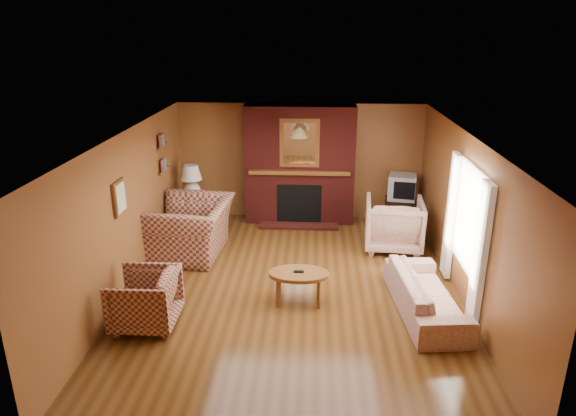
# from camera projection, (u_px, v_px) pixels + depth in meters

# --- Properties ---
(floor) EXTENTS (6.50, 6.50, 0.00)m
(floor) POSITION_uv_depth(u_px,v_px,m) (293.00, 289.00, 7.96)
(floor) COLOR #4B2A10
(floor) RESTS_ON ground
(ceiling) EXTENTS (6.50, 6.50, 0.00)m
(ceiling) POSITION_uv_depth(u_px,v_px,m) (294.00, 136.00, 7.16)
(ceiling) COLOR white
(ceiling) RESTS_ON wall_back
(wall_back) EXTENTS (6.50, 0.00, 6.50)m
(wall_back) POSITION_uv_depth(u_px,v_px,m) (300.00, 162.00, 10.62)
(wall_back) COLOR brown
(wall_back) RESTS_ON floor
(wall_front) EXTENTS (6.50, 0.00, 6.50)m
(wall_front) POSITION_uv_depth(u_px,v_px,m) (278.00, 346.00, 4.50)
(wall_front) COLOR brown
(wall_front) RESTS_ON floor
(wall_left) EXTENTS (0.00, 6.50, 6.50)m
(wall_left) POSITION_uv_depth(u_px,v_px,m) (127.00, 213.00, 7.68)
(wall_left) COLOR brown
(wall_left) RESTS_ON floor
(wall_right) EXTENTS (0.00, 6.50, 6.50)m
(wall_right) POSITION_uv_depth(u_px,v_px,m) (466.00, 220.00, 7.44)
(wall_right) COLOR brown
(wall_right) RESTS_ON floor
(fireplace) EXTENTS (2.20, 0.82, 2.40)m
(fireplace) POSITION_uv_depth(u_px,v_px,m) (300.00, 166.00, 10.37)
(fireplace) COLOR #551512
(fireplace) RESTS_ON floor
(window_right) EXTENTS (0.10, 1.85, 2.00)m
(window_right) POSITION_uv_depth(u_px,v_px,m) (465.00, 229.00, 7.27)
(window_right) COLOR beige
(window_right) RESTS_ON wall_right
(bookshelf) EXTENTS (0.09, 0.55, 0.71)m
(bookshelf) POSITION_uv_depth(u_px,v_px,m) (164.00, 154.00, 9.31)
(bookshelf) COLOR brown
(bookshelf) RESTS_ON wall_left
(botanical_print) EXTENTS (0.05, 0.40, 0.50)m
(botanical_print) POSITION_uv_depth(u_px,v_px,m) (119.00, 198.00, 7.28)
(botanical_print) COLOR brown
(botanical_print) RESTS_ON wall_left
(pendant_light) EXTENTS (0.36, 0.36, 0.48)m
(pendant_light) POSITION_uv_depth(u_px,v_px,m) (299.00, 132.00, 9.45)
(pendant_light) COLOR black
(pendant_light) RESTS_ON ceiling
(plaid_loveseat) EXTENTS (1.40, 1.58, 0.97)m
(plaid_loveseat) POSITION_uv_depth(u_px,v_px,m) (192.00, 228.00, 9.04)
(plaid_loveseat) COLOR maroon
(plaid_loveseat) RESTS_ON floor
(plaid_armchair) EXTENTS (0.86, 0.83, 0.78)m
(plaid_armchair) POSITION_uv_depth(u_px,v_px,m) (145.00, 300.00, 6.87)
(plaid_armchair) COLOR maroon
(plaid_armchair) RESTS_ON floor
(floral_sofa) EXTENTS (0.94, 2.01, 0.57)m
(floral_sofa) POSITION_uv_depth(u_px,v_px,m) (426.00, 294.00, 7.23)
(floral_sofa) COLOR beige
(floral_sofa) RESTS_ON floor
(floral_armchair) EXTENTS (1.09, 1.12, 0.94)m
(floral_armchair) POSITION_uv_depth(u_px,v_px,m) (394.00, 224.00, 9.28)
(floral_armchair) COLOR beige
(floral_armchair) RESTS_ON floor
(coffee_table) EXTENTS (0.88, 0.55, 0.50)m
(coffee_table) POSITION_uv_depth(u_px,v_px,m) (299.00, 276.00, 7.45)
(coffee_table) COLOR brown
(coffee_table) RESTS_ON floor
(side_table) EXTENTS (0.52, 0.52, 0.63)m
(side_table) POSITION_uv_depth(u_px,v_px,m) (194.00, 213.00, 10.26)
(side_table) COLOR brown
(side_table) RESTS_ON floor
(table_lamp) EXTENTS (0.41, 0.41, 0.68)m
(table_lamp) POSITION_uv_depth(u_px,v_px,m) (192.00, 180.00, 10.03)
(table_lamp) COLOR white
(table_lamp) RESTS_ON side_table
(tv_stand) EXTENTS (0.57, 0.53, 0.58)m
(tv_stand) POSITION_uv_depth(u_px,v_px,m) (400.00, 212.00, 10.40)
(tv_stand) COLOR black
(tv_stand) RESTS_ON floor
(crt_tv) EXTENTS (0.62, 0.61, 0.49)m
(crt_tv) POSITION_uv_depth(u_px,v_px,m) (402.00, 187.00, 10.21)
(crt_tv) COLOR #9C9EA3
(crt_tv) RESTS_ON tv_stand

